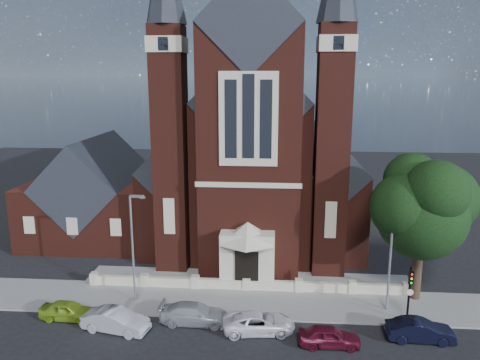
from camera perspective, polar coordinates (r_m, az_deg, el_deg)
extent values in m
plane|color=black|center=(44.80, 1.50, -8.55)|extent=(120.00, 120.00, 0.00)
cube|color=slate|center=(35.23, 0.60, -14.72)|extent=(60.00, 5.00, 0.12)
cube|color=slate|center=(38.82, 1.00, -12.01)|extent=(26.00, 3.00, 0.14)
cube|color=beige|center=(37.01, 0.81, -13.30)|extent=(24.00, 0.40, 0.90)
cube|color=#4C1C14|center=(52.56, 2.10, 2.57)|extent=(10.00, 30.00, 14.00)
cube|color=black|center=(51.80, 2.16, 10.22)|extent=(10.00, 30.20, 10.00)
cube|color=#4C1C14|center=(53.02, -6.10, -0.71)|extent=(5.00, 26.00, 8.00)
cube|color=#4C1C14|center=(52.45, 10.24, -1.00)|extent=(5.00, 26.00, 8.00)
cube|color=black|center=(52.25, -6.20, 3.56)|extent=(5.01, 26.20, 5.01)
cube|color=black|center=(51.66, 10.41, 3.32)|extent=(5.01, 26.20, 5.01)
cube|color=#4C1C14|center=(36.80, 1.15, 2.96)|extent=(8.00, 3.00, 20.00)
cube|color=black|center=(36.47, 1.22, 18.64)|extent=(8.00, 3.20, 8.00)
cube|color=beige|center=(34.87, 1.03, 7.39)|extent=(4.40, 0.15, 7.00)
cube|color=black|center=(34.78, 1.02, 7.71)|extent=(0.90, 0.08, 6.20)
cube|color=beige|center=(37.02, 0.92, -9.56)|extent=(4.20, 2.00, 4.40)
cube|color=black|center=(36.29, 0.81, -11.06)|extent=(1.80, 0.12, 3.20)
cone|color=beige|center=(36.25, 0.93, -6.34)|extent=(4.60, 4.60, 1.60)
cube|color=#4C1C14|center=(38.68, -8.44, 3.30)|extent=(2.60, 2.60, 20.00)
cube|color=beige|center=(38.25, -8.87, 15.96)|extent=(2.80, 2.80, 1.20)
cube|color=#4C1C14|center=(37.99, 11.09, 3.03)|extent=(2.60, 2.60, 20.00)
cube|color=beige|center=(37.55, 11.66, 15.92)|extent=(2.80, 2.80, 1.20)
cube|color=#4C1C14|center=(49.99, -16.97, -3.22)|extent=(12.00, 12.00, 6.00)
cube|color=black|center=(49.28, -17.19, 0.14)|extent=(8.49, 12.20, 8.49)
cylinder|color=black|center=(36.98, 20.80, -9.96)|extent=(0.70, 0.70, 5.00)
sphere|color=black|center=(35.69, 21.30, -4.00)|extent=(6.40, 6.40, 6.40)
sphere|color=black|center=(34.21, 22.78, -1.36)|extent=(4.40, 4.40, 4.40)
cylinder|color=gray|center=(34.54, -12.95, -8.37)|extent=(0.16, 0.16, 8.00)
cube|color=gray|center=(33.19, -12.47, -1.95)|extent=(1.00, 0.15, 0.18)
cube|color=gray|center=(33.10, -11.80, -2.11)|extent=(0.35, 0.22, 0.12)
cylinder|color=gray|center=(34.00, 17.84, -9.01)|extent=(0.16, 0.16, 8.00)
cube|color=gray|center=(32.90, 19.16, -2.50)|extent=(1.00, 0.15, 0.18)
cube|color=gray|center=(33.02, 19.82, -2.63)|extent=(0.35, 0.22, 0.12)
cylinder|color=black|center=(33.70, 19.90, -13.07)|extent=(0.14, 0.14, 4.00)
cube|color=black|center=(33.04, 20.14, -11.15)|extent=(0.28, 0.22, 0.90)
sphere|color=red|center=(32.81, 20.24, -10.76)|extent=(0.14, 0.14, 0.14)
sphere|color=#CC8C0C|center=(32.93, 20.20, -11.24)|extent=(0.14, 0.14, 0.14)
sphere|color=#0C9919|center=(33.04, 20.16, -11.71)|extent=(0.14, 0.14, 0.14)
imported|color=#7FA420|center=(34.84, -20.24, -14.70)|extent=(3.84, 1.69, 1.29)
imported|color=#ADAEB5|center=(32.49, -14.90, -16.25)|extent=(4.61, 2.36, 1.45)
imported|color=#989C9F|center=(32.52, -5.56, -15.92)|extent=(4.71, 2.02, 1.35)
imported|color=white|center=(31.47, 2.31, -16.97)|extent=(4.88, 2.71, 1.29)
imported|color=#570E20|center=(30.54, 10.82, -18.21)|extent=(3.81, 1.59, 1.29)
imported|color=black|center=(32.54, 21.12, -16.75)|extent=(4.16, 1.53, 1.36)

